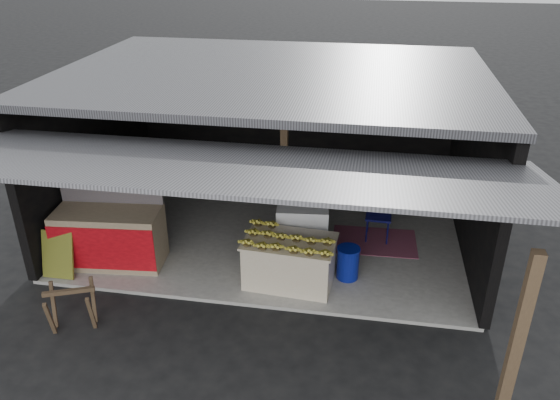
% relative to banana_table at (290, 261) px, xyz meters
% --- Properties ---
extents(ground, '(80.00, 80.00, 0.00)m').
position_rel_banana_table_xyz_m(ground, '(-0.59, -0.67, -0.45)').
color(ground, black).
rests_on(ground, ground).
extents(concrete_slab, '(7.00, 5.00, 0.06)m').
position_rel_banana_table_xyz_m(concrete_slab, '(-0.59, 1.83, -0.42)').
color(concrete_slab, gray).
rests_on(concrete_slab, ground).
extents(shophouse, '(7.40, 7.29, 3.02)m').
position_rel_banana_table_xyz_m(shophouse, '(-0.59, 2.15, 1.65)').
color(shophouse, black).
rests_on(shophouse, ground).
extents(banana_table, '(1.48, 0.98, 0.78)m').
position_rel_banana_table_xyz_m(banana_table, '(0.00, 0.00, 0.00)').
color(banana_table, silver).
rests_on(banana_table, concrete_slab).
extents(banana_pile, '(1.36, 0.87, 0.15)m').
position_rel_banana_table_xyz_m(banana_pile, '(0.00, 0.00, 0.46)').
color(banana_pile, gold).
rests_on(banana_pile, banana_table).
extents(white_crate, '(0.91, 0.67, 0.95)m').
position_rel_banana_table_xyz_m(white_crate, '(0.09, 0.85, 0.09)').
color(white_crate, white).
rests_on(white_crate, concrete_slab).
extents(neighbor_stall, '(1.79, 0.93, 1.78)m').
position_rel_banana_table_xyz_m(neighbor_stall, '(-3.04, 0.09, 0.14)').
color(neighbor_stall, '#998466').
rests_on(neighbor_stall, concrete_slab).
extents(green_signboard, '(0.53, 0.24, 0.77)m').
position_rel_banana_table_xyz_m(green_signboard, '(-3.71, -0.44, 0.01)').
color(green_signboard, black).
rests_on(green_signboard, concrete_slab).
extents(sawhorse, '(0.77, 0.77, 0.67)m').
position_rel_banana_table_xyz_m(sawhorse, '(-2.87, -1.56, -0.03)').
color(sawhorse, '#4D3A26').
rests_on(sawhorse, ground).
extents(water_barrel, '(0.35, 0.35, 0.52)m').
position_rel_banana_table_xyz_m(water_barrel, '(0.91, 0.30, -0.13)').
color(water_barrel, navy).
rests_on(water_barrel, concrete_slab).
extents(plastic_chair, '(0.47, 0.47, 0.95)m').
position_rel_banana_table_xyz_m(plastic_chair, '(1.37, 1.73, 0.17)').
color(plastic_chair, '#0B0C3E').
rests_on(plastic_chair, concrete_slab).
extents(magenta_rug, '(1.53, 1.04, 0.01)m').
position_rel_banana_table_xyz_m(magenta_rug, '(1.33, 1.51, -0.39)').
color(magenta_rug, maroon).
rests_on(magenta_rug, concrete_slab).
extents(picture_frames, '(1.62, 0.04, 0.46)m').
position_rel_banana_table_xyz_m(picture_frames, '(-0.76, 4.23, 1.48)').
color(picture_frames, black).
rests_on(picture_frames, shophouse).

